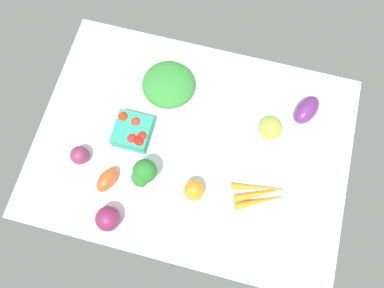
# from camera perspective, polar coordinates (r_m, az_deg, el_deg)

# --- Properties ---
(tablecloth) EXTENTS (1.04, 0.76, 0.02)m
(tablecloth) POSITION_cam_1_polar(r_m,az_deg,el_deg) (1.31, -0.00, -0.41)
(tablecloth) COLOR white
(tablecloth) RESTS_ON ground
(eggplant) EXTENTS (0.11, 0.13, 0.07)m
(eggplant) POSITION_cam_1_polar(r_m,az_deg,el_deg) (1.37, 16.42, 4.80)
(eggplant) COLOR #5E286C
(eggplant) RESTS_ON tablecloth
(berry_basket) EXTENTS (0.12, 0.12, 0.07)m
(berry_basket) POSITION_cam_1_polar(r_m,az_deg,el_deg) (1.30, -8.59, 1.79)
(berry_basket) COLOR teal
(berry_basket) RESTS_ON tablecloth
(leafy_greens_clump) EXTENTS (0.22, 0.22, 0.07)m
(leafy_greens_clump) POSITION_cam_1_polar(r_m,az_deg,el_deg) (1.35, -3.47, 8.70)
(leafy_greens_clump) COLOR #308132
(leafy_greens_clump) RESTS_ON tablecloth
(red_onion_center) EXTENTS (0.06, 0.06, 0.06)m
(red_onion_center) POSITION_cam_1_polar(r_m,az_deg,el_deg) (1.31, -16.11, -1.58)
(red_onion_center) COLOR #792B4C
(red_onion_center) RESTS_ON tablecloth
(roma_tomato) EXTENTS (0.08, 0.10, 0.05)m
(roma_tomato) POSITION_cam_1_polar(r_m,az_deg,el_deg) (1.27, -12.31, -5.11)
(roma_tomato) COLOR #E34E23
(roma_tomato) RESTS_ON tablecloth
(red_onion_near_basket) EXTENTS (0.08, 0.08, 0.08)m
(red_onion_near_basket) POSITION_cam_1_polar(r_m,az_deg,el_deg) (1.24, -12.20, -10.62)
(red_onion_near_basket) COLOR #75234B
(red_onion_near_basket) RESTS_ON tablecloth
(heirloom_tomato_green) EXTENTS (0.08, 0.08, 0.08)m
(heirloom_tomato_green) POSITION_cam_1_polar(r_m,az_deg,el_deg) (1.31, 11.41, 2.26)
(heirloom_tomato_green) COLOR #99B43C
(heirloom_tomato_green) RESTS_ON tablecloth
(broccoli_head) EXTENTS (0.08, 0.09, 0.12)m
(broccoli_head) POSITION_cam_1_polar(r_m,az_deg,el_deg) (1.21, -7.11, -4.36)
(broccoli_head) COLOR #95CC7C
(broccoli_head) RESTS_ON tablecloth
(bell_pepper_orange) EXTENTS (0.08, 0.08, 0.08)m
(bell_pepper_orange) POSITION_cam_1_polar(r_m,az_deg,el_deg) (1.22, 0.28, -6.82)
(bell_pepper_orange) COLOR orange
(bell_pepper_orange) RESTS_ON tablecloth
(carrot_bunch) EXTENTS (0.19, 0.12, 0.03)m
(carrot_bunch) POSITION_cam_1_polar(r_m,az_deg,el_deg) (1.27, 9.96, -7.32)
(carrot_bunch) COLOR orange
(carrot_bunch) RESTS_ON tablecloth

